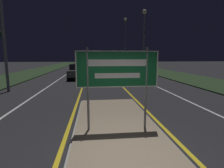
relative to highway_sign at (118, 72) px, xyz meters
name	(u,v)px	position (x,y,z in m)	size (l,w,h in m)	color
ground_plane	(128,165)	(0.00, -1.73, -1.84)	(160.00, 160.00, 0.00)	#232326
median_island	(117,130)	(0.00, 0.00, -1.80)	(2.70, 7.41, 0.10)	#999993
verge_left	(24,75)	(-9.50, 18.27, -1.80)	(5.00, 100.00, 0.08)	#23381E
verge_right	(166,73)	(9.50, 18.27, -1.80)	(5.00, 100.00, 0.08)	#23381E
centre_line_yellow_left	(88,71)	(-1.54, 23.27, -1.84)	(0.12, 70.00, 0.01)	gold
centre_line_yellow_right	(107,71)	(1.54, 23.27, -1.84)	(0.12, 70.00, 0.01)	gold
lane_line_white_left	(71,71)	(-4.20, 23.27, -1.84)	(0.12, 70.00, 0.01)	silver
lane_line_white_right	(123,71)	(4.20, 23.27, -1.84)	(0.12, 70.00, 0.01)	silver
edge_line_white_left	(52,71)	(-7.20, 23.27, -1.84)	(0.10, 70.00, 0.01)	silver
edge_line_white_right	(141,71)	(7.20, 23.27, -1.84)	(0.10, 70.00, 0.01)	silver
highway_sign	(118,72)	(0.00, 0.00, 0.00)	(2.44, 0.07, 2.47)	gray
streetlight_right_near	(144,29)	(6.45, 19.40, 4.21)	(0.60, 0.60, 8.71)	gray
streetlight_right_far	(125,34)	(6.14, 32.05, 5.07)	(0.60, 0.60, 10.25)	gray
car_receding_0	(131,73)	(2.81, 10.74, -1.08)	(1.99, 4.72, 1.46)	#B7B7BC
car_receding_1	(114,66)	(2.73, 23.18, -1.09)	(1.99, 4.70, 1.40)	#4C514C
car_receding_2	(110,64)	(2.82, 30.96, -1.06)	(1.94, 4.65, 1.49)	silver
car_receding_3	(104,63)	(2.44, 43.34, -1.11)	(2.03, 4.13, 1.34)	maroon
car_approaching_0	(78,71)	(-2.30, 13.47, -1.04)	(1.87, 4.11, 1.53)	#4C514C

